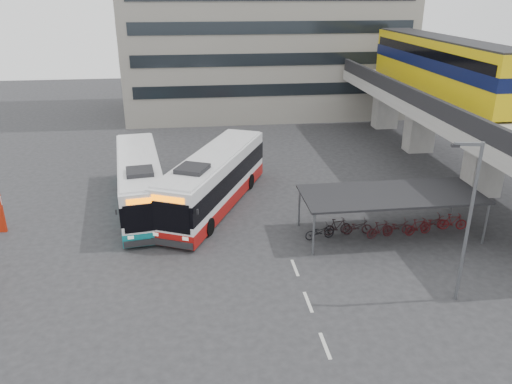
{
  "coord_description": "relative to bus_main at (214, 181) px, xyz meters",
  "views": [
    {
      "loc": [
        -2.26,
        -21.47,
        13.12
      ],
      "look_at": [
        1.22,
        5.47,
        2.0
      ],
      "focal_mm": 35.0,
      "sensor_mm": 36.0,
      "label": 1
    }
  ],
  "objects": [
    {
      "name": "ground",
      "position": [
        1.13,
        -8.38,
        -1.73
      ],
      "size": [
        120.0,
        120.0,
        0.0
      ],
      "primitive_type": "plane",
      "color": "#28282B",
      "rests_on": "ground"
    },
    {
      "name": "bus_teal",
      "position": [
        -4.69,
        0.53,
        -0.09
      ],
      "size": [
        4.13,
        12.18,
        3.53
      ],
      "rotation": [
        0.0,
        0.0,
        0.13
      ],
      "color": "white",
      "rests_on": "ground"
    },
    {
      "name": "bike_shelter",
      "position": [
        9.6,
        -5.38,
        -0.43
      ],
      "size": [
        10.0,
        4.0,
        2.54
      ],
      "color": "#595B60",
      "rests_on": "ground"
    },
    {
      "name": "lamp_post",
      "position": [
        10.23,
        -12.0,
        2.5
      ],
      "size": [
        1.3,
        0.38,
        7.44
      ],
      "rotation": [
        0.0,
        0.0,
        -0.18
      ],
      "color": "#595B60",
      "rests_on": "ground"
    },
    {
      "name": "pedestrian",
      "position": [
        -1.78,
        -3.49,
        -0.94
      ],
      "size": [
        0.38,
        0.58,
        1.58
      ],
      "primitive_type": "imported",
      "rotation": [
        0.0,
        0.0,
        1.57
      ],
      "color": "black",
      "rests_on": "ground"
    },
    {
      "name": "bus_main",
      "position": [
        0.0,
        0.0,
        0.0
      ],
      "size": [
        7.76,
        12.61,
        3.74
      ],
      "rotation": [
        0.0,
        0.0,
        -0.43
      ],
      "color": "white",
      "rests_on": "ground"
    },
    {
      "name": "viaduct",
      "position": [
        18.13,
        5.6,
        4.5
      ],
      "size": [
        8.0,
        32.0,
        9.68
      ],
      "color": "gray",
      "rests_on": "ground"
    },
    {
      "name": "road_markings",
      "position": [
        3.63,
        -11.38,
        -1.73
      ],
      "size": [
        0.15,
        7.6,
        0.01
      ],
      "color": "beige",
      "rests_on": "ground"
    }
  ]
}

